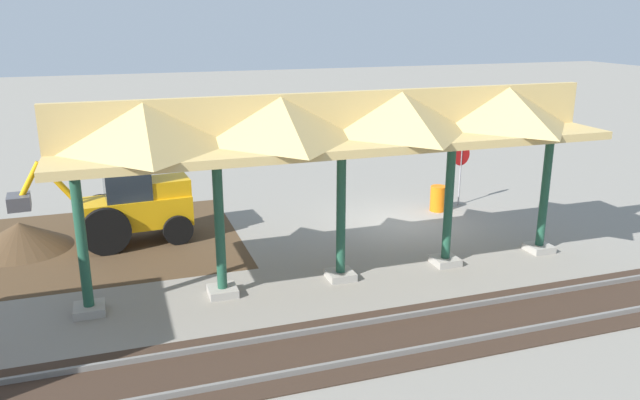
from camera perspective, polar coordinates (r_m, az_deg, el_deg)
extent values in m
plane|color=gray|center=(21.00, 7.54, -2.12)|extent=(120.00, 120.00, 0.00)
cube|color=#4C3823|center=(20.23, -20.98, -3.85)|extent=(9.34, 7.00, 0.01)
cube|color=#9E998E|center=(19.48, 19.38, -4.15)|extent=(0.70, 0.70, 0.20)
cylinder|color=#1E4C38|center=(18.97, 19.87, 0.66)|extent=(0.24, 0.24, 3.60)
cube|color=#9E998E|center=(17.80, 11.37, -5.46)|extent=(0.70, 0.70, 0.20)
cylinder|color=#1E4C38|center=(17.24, 11.68, -0.22)|extent=(0.24, 0.24, 3.60)
cube|color=#9E998E|center=(16.55, 1.87, -6.87)|extent=(0.70, 0.70, 0.20)
cylinder|color=#1E4C38|center=(15.95, 1.93, -1.26)|extent=(0.24, 0.24, 3.60)
cube|color=#9E998E|center=(15.81, -8.89, -8.23)|extent=(0.70, 0.70, 0.20)
cylinder|color=#1E4C38|center=(15.18, -9.17, -2.39)|extent=(0.24, 0.24, 3.60)
cube|color=#9E998E|center=(15.68, -20.32, -9.35)|extent=(0.70, 0.70, 0.20)
cylinder|color=#1E4C38|center=(15.04, -20.97, -3.50)|extent=(0.24, 0.24, 3.60)
cube|color=tan|center=(15.47, 2.00, 5.46)|extent=(13.67, 3.20, 0.20)
cube|color=tan|center=(15.36, 2.02, 7.84)|extent=(13.67, 0.20, 1.10)
pyramid|color=tan|center=(17.55, 16.63, 8.26)|extent=(2.81, 3.20, 1.10)
pyramid|color=tan|center=(15.97, 7.32, 8.05)|extent=(2.81, 3.20, 1.10)
pyramid|color=tan|center=(14.89, -3.65, 7.53)|extent=(2.81, 3.20, 1.10)
pyramid|color=tan|center=(14.41, -15.80, 6.65)|extent=(2.81, 3.20, 1.10)
cube|color=slate|center=(16.03, 17.41, -8.57)|extent=(60.00, 0.08, 0.15)
cube|color=slate|center=(15.03, 20.62, -10.65)|extent=(60.00, 0.08, 0.15)
cube|color=#38281E|center=(15.55, 18.94, -9.78)|extent=(60.00, 2.58, 0.03)
cylinder|color=gray|center=(23.10, 12.67, 2.00)|extent=(0.06, 0.06, 2.05)
cylinder|color=red|center=(22.91, 12.81, 4.03)|extent=(0.75, 0.18, 0.76)
cube|color=orange|center=(19.65, -16.43, -1.02)|extent=(3.29, 1.55, 0.90)
cube|color=#1E262D|center=(19.33, -17.30, 2.17)|extent=(1.39, 1.27, 1.40)
cube|color=orange|center=(19.59, -13.64, 1.28)|extent=(1.23, 1.18, 0.50)
cylinder|color=black|center=(20.34, -19.30, -1.48)|extent=(1.42, 0.41, 1.40)
cylinder|color=black|center=(18.98, -18.96, -2.73)|extent=(1.42, 0.41, 1.40)
cylinder|color=black|center=(20.55, -13.55, -1.54)|extent=(0.92, 0.37, 0.90)
cylinder|color=black|center=(19.34, -12.87, -2.65)|extent=(0.92, 0.37, 0.90)
cylinder|color=orange|center=(19.26, -22.77, 1.43)|extent=(1.08, 0.26, 1.41)
cylinder|color=orange|center=(19.25, -25.09, 1.50)|extent=(0.77, 0.22, 1.16)
cube|color=#47474C|center=(19.40, -25.81, -0.15)|extent=(0.66, 0.84, 0.40)
cone|color=#4C3823|center=(20.64, -25.59, -4.01)|extent=(5.94, 5.94, 1.62)
cylinder|color=orange|center=(22.41, 10.75, 0.14)|extent=(0.56, 0.56, 0.90)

